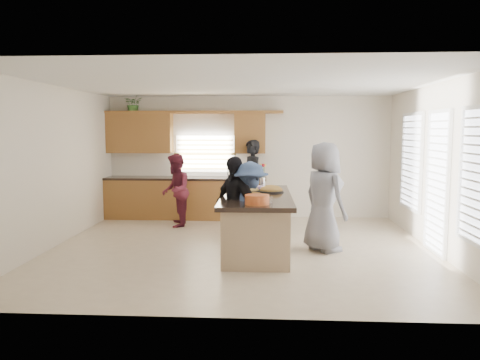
# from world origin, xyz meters

# --- Properties ---
(floor) EXTENTS (6.50, 6.50, 0.00)m
(floor) POSITION_xyz_m (0.00, 0.00, 0.00)
(floor) COLOR beige
(floor) RESTS_ON ground
(room_shell) EXTENTS (6.52, 6.02, 2.81)m
(room_shell) POSITION_xyz_m (0.00, 0.00, 1.90)
(room_shell) COLOR silver
(room_shell) RESTS_ON ground
(back_cabinetry) EXTENTS (4.08, 0.66, 2.46)m
(back_cabinetry) POSITION_xyz_m (-1.47, 2.73, 0.91)
(back_cabinetry) COLOR olive
(back_cabinetry) RESTS_ON ground
(right_wall_glazing) EXTENTS (0.06, 4.00, 2.25)m
(right_wall_glazing) POSITION_xyz_m (3.22, -0.13, 1.34)
(right_wall_glazing) COLOR white
(right_wall_glazing) RESTS_ON ground
(island) EXTENTS (1.18, 2.71, 0.95)m
(island) POSITION_xyz_m (0.27, -0.09, 0.45)
(island) COLOR tan
(island) RESTS_ON ground
(platter_front) EXTENTS (0.38, 0.38, 0.15)m
(platter_front) POSITION_xyz_m (0.23, -0.55, 0.98)
(platter_front) COLOR black
(platter_front) RESTS_ON island
(platter_mid) EXTENTS (0.44, 0.44, 0.18)m
(platter_mid) POSITION_xyz_m (0.52, 0.27, 0.98)
(platter_mid) COLOR black
(platter_mid) RESTS_ON island
(platter_back) EXTENTS (0.31, 0.31, 0.13)m
(platter_back) POSITION_xyz_m (0.16, 0.29, 0.98)
(platter_back) COLOR black
(platter_back) RESTS_ON island
(salad_bowl) EXTENTS (0.36, 0.36, 0.14)m
(salad_bowl) POSITION_xyz_m (0.30, -1.13, 1.03)
(salad_bowl) COLOR #CE5925
(salad_bowl) RESTS_ON island
(clear_cup) EXTENTS (0.08, 0.08, 0.09)m
(clear_cup) POSITION_xyz_m (0.49, -1.01, 1.00)
(clear_cup) COLOR white
(clear_cup) RESTS_ON island
(plate_stack) EXTENTS (0.23, 0.23, 0.05)m
(plate_stack) POSITION_xyz_m (0.28, 0.72, 0.97)
(plate_stack) COLOR #B48ECF
(plate_stack) RESTS_ON island
(flower_vase) EXTENTS (0.14, 0.14, 0.43)m
(flower_vase) POSITION_xyz_m (0.35, 1.16, 1.18)
(flower_vase) COLOR silver
(flower_vase) RESTS_ON island
(potted_plant) EXTENTS (0.46, 0.42, 0.45)m
(potted_plant) POSITION_xyz_m (-2.62, 2.82, 2.62)
(potted_plant) COLOR #3D6F2C
(potted_plant) RESTS_ON back_cabinetry
(woman_left_back) EXTENTS (0.66, 0.78, 1.81)m
(woman_left_back) POSITION_xyz_m (0.10, 2.47, 0.91)
(woman_left_back) COLOR black
(woman_left_back) RESTS_ON ground
(woman_left_mid) EXTENTS (0.66, 0.81, 1.53)m
(woman_left_mid) POSITION_xyz_m (-1.47, 1.77, 0.77)
(woman_left_mid) COLOR maroon
(woman_left_mid) RESTS_ON ground
(woman_left_front) EXTENTS (0.92, 0.98, 1.62)m
(woman_left_front) POSITION_xyz_m (-0.07, -0.57, 0.81)
(woman_left_front) COLOR black
(woman_left_front) RESTS_ON ground
(woman_right_back) EXTENTS (0.62, 1.02, 1.54)m
(woman_right_back) POSITION_xyz_m (0.18, -0.59, 0.77)
(woman_right_back) COLOR #334870
(woman_right_back) RESTS_ON ground
(woman_right_front) EXTENTS (0.97, 1.07, 1.83)m
(woman_right_front) POSITION_xyz_m (1.40, -0.07, 0.92)
(woman_right_front) COLOR slate
(woman_right_front) RESTS_ON ground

